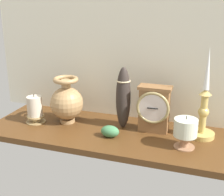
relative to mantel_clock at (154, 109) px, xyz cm
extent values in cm
cube|color=#523217|center=(-15.67, -5.54, -10.80)|extent=(100.00, 36.00, 2.40)
cube|color=beige|center=(-15.67, 12.96, 22.90)|extent=(120.00, 2.00, 65.00)
cube|color=brown|center=(0.00, 0.54, -0.97)|extent=(11.37, 5.58, 17.26)
cube|color=brown|center=(0.00, 0.54, 8.26)|extent=(12.73, 6.26, 1.20)
torus|color=#A08E57|center=(0.00, -2.65, 1.14)|extent=(12.85, 1.17, 12.85)
cylinder|color=white|center=(0.00, -2.75, 1.14)|extent=(10.75, 0.40, 10.75)
cube|color=black|center=(0.00, -3.05, 1.14)|extent=(4.12, 0.85, 0.30)
cylinder|color=tan|center=(18.44, 1.08, -8.70)|extent=(9.81, 9.81, 1.80)
cylinder|color=tan|center=(18.44, 1.08, -0.29)|extent=(2.57, 2.57, 15.03)
sphere|color=tan|center=(18.44, 1.08, 0.46)|extent=(4.11, 4.11, 4.11)
cone|color=tan|center=(18.44, 1.08, 8.23)|extent=(4.62, 4.62, 2.00)
cone|color=white|center=(18.44, 1.08, 17.13)|extent=(2.34, 2.34, 15.81)
cylinder|color=#AA8454|center=(-36.36, -2.53, -8.80)|extent=(6.19, 6.19, 1.60)
sphere|color=#AA8454|center=(-36.36, -2.53, -1.12)|extent=(13.77, 13.77, 13.77)
cylinder|color=#AA8454|center=(-36.36, -2.53, 7.41)|extent=(3.85, 3.85, 3.29)
torus|color=#AA8454|center=(-36.36, -2.53, 9.05)|extent=(10.40, 10.40, 1.88)
cylinder|color=#AC7D5B|center=(13.27, -9.87, -7.56)|extent=(2.95, 2.95, 4.09)
cylinder|color=#AC7D5B|center=(13.27, -9.87, -9.20)|extent=(7.36, 7.36, 0.80)
cylinder|color=#AC7D5B|center=(13.27, -9.87, -5.52)|extent=(6.63, 6.63, 0.60)
cylinder|color=beige|center=(13.27, -9.87, -2.00)|extent=(8.28, 8.28, 6.23)
cylinder|color=black|center=(13.27, -9.87, 1.71)|extent=(0.30, 0.30, 1.20)
cylinder|color=tan|center=(-49.18, -6.89, -8.30)|extent=(3.29, 3.29, 2.61)
cylinder|color=tan|center=(-49.18, -6.89, -9.20)|extent=(8.23, 8.23, 0.80)
cylinder|color=tan|center=(-49.18, -6.89, -6.99)|extent=(7.41, 7.41, 0.60)
cylinder|color=beige|center=(-49.18, -6.89, -2.43)|extent=(6.34, 6.34, 8.32)
cylinder|color=black|center=(-49.18, -6.89, 2.33)|extent=(0.30, 0.30, 1.20)
ellipsoid|color=#312924|center=(-12.48, -0.15, 2.97)|extent=(5.86, 5.86, 25.15)
torus|color=#CCB78C|center=(-12.48, -0.15, 10.02)|extent=(5.58, 5.58, 0.60)
ellipsoid|color=#417D4D|center=(-14.55, -10.32, -7.37)|extent=(7.13, 4.99, 4.47)
camera|label=1|loc=(21.16, -112.69, 42.37)|focal=50.09mm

